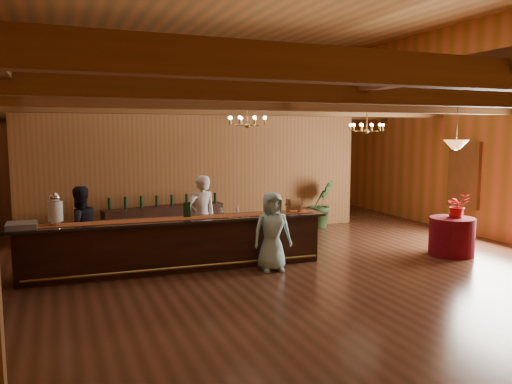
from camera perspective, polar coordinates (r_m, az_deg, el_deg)
name	(u,v)px	position (r m, az deg, el deg)	size (l,w,h in m)	color
floor	(272,263)	(10.29, 1.90, -8.15)	(14.00, 14.00, 0.00)	#502D1E
wall_back	(187,129)	(16.58, -7.95, 7.10)	(12.00, 0.10, 5.50)	#C26838
wall_right	(499,129)	(13.53, 26.06, 6.54)	(0.10, 14.00, 5.50)	#C26838
beam_grid	(263,104)	(10.42, 0.83, 10.03)	(11.90, 13.90, 0.39)	brown
support_posts	(283,188)	(9.54, 3.15, 0.45)	(9.20, 10.20, 3.20)	brown
partition_wall	(201,175)	(13.12, -6.27, 1.95)	(9.00, 0.18, 3.10)	brown
window_right_back	(464,175)	(14.23, 22.68, 1.84)	(0.12, 1.05, 1.75)	white
backroom_boxes	(190,203)	(15.21, -7.51, -1.27)	(4.10, 0.60, 1.10)	black
tasting_bar	(177,244)	(9.82, -9.03, -5.90)	(6.04, 1.07, 1.01)	black
beverage_dispenser	(55,210)	(9.61, -21.96, -1.88)	(0.26, 0.26, 0.60)	silver
glass_rack_tray	(22,225)	(9.59, -25.20, -3.48)	(0.50, 0.50, 0.10)	gray
raffle_drum	(294,204)	(10.35, 4.35, -1.42)	(0.34, 0.24, 0.30)	#95552A
bar_bottle_0	(185,210)	(9.85, -8.07, -2.04)	(0.07, 0.07, 0.30)	black
bar_bottle_1	(187,210)	(9.86, -7.84, -2.03)	(0.07, 0.07, 0.30)	black
bar_bottle_2	(189,210)	(9.86, -7.62, -2.02)	(0.07, 0.07, 0.30)	black
backbar_shelf	(165,223)	(12.55, -10.38, -3.53)	(3.01, 0.47, 0.85)	black
round_table	(452,236)	(11.68, 21.46, -4.74)	(0.95, 0.95, 0.82)	#540905
chandelier_left	(248,121)	(10.28, -0.97, 8.15)	(0.80, 0.80, 0.46)	#A78B47
chandelier_right	(367,127)	(12.26, 12.53, 7.24)	(0.80, 0.80, 0.58)	#A78B47
pendant_lamp	(456,144)	(11.46, 21.89, 5.06)	(0.52, 0.52, 0.90)	#A78B47
bartender	(202,216)	(10.67, -6.24, -2.79)	(0.64, 0.42, 1.76)	silver
staff_second	(80,229)	(10.17, -19.50, -3.97)	(0.80, 0.62, 1.64)	black
guest	(272,232)	(9.61, 1.86, -4.54)	(0.75, 0.49, 1.53)	#93CED2
floor_plant	(322,204)	(14.05, 7.53, -1.32)	(0.75, 0.60, 1.36)	#2B4924
table_flowers	(458,205)	(11.61, 22.05, -1.42)	(0.48, 0.42, 0.54)	red
table_vase	(452,210)	(11.71, 21.53, -1.95)	(0.14, 0.14, 0.29)	#A78B47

